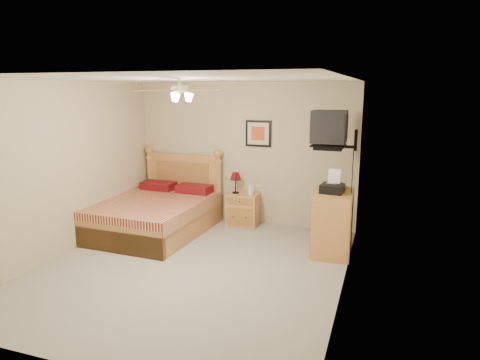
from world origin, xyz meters
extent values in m
plane|color=gray|center=(0.00, 0.00, 0.00)|extent=(4.50, 4.50, 0.00)
cube|color=white|center=(0.00, 0.00, 2.50)|extent=(4.00, 4.50, 0.04)
cube|color=#BBAC8A|center=(0.00, 2.25, 1.25)|extent=(4.00, 0.04, 2.50)
cube|color=#BBAC8A|center=(0.00, -2.25, 1.25)|extent=(4.00, 0.04, 2.50)
cube|color=#BBAC8A|center=(-2.00, 0.00, 1.25)|extent=(0.04, 4.50, 2.50)
cube|color=#BBAC8A|center=(2.00, 0.00, 1.25)|extent=(0.04, 4.50, 2.50)
cube|color=#C58840|center=(0.06, 2.00, 0.29)|extent=(0.55, 0.43, 0.57)
imported|color=silver|center=(0.22, 1.96, 0.69)|extent=(0.12, 0.12, 0.25)
cube|color=black|center=(0.27, 2.23, 1.62)|extent=(0.46, 0.04, 0.46)
cube|color=#C0723B|center=(1.73, 1.18, 0.46)|extent=(0.58, 0.81, 0.93)
imported|color=beige|center=(1.65, 1.47, 0.94)|extent=(0.30, 0.34, 0.03)
imported|color=gray|center=(1.64, 1.51, 0.96)|extent=(0.28, 0.33, 0.02)
camera|label=1|loc=(2.40, -4.92, 2.38)|focal=32.00mm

